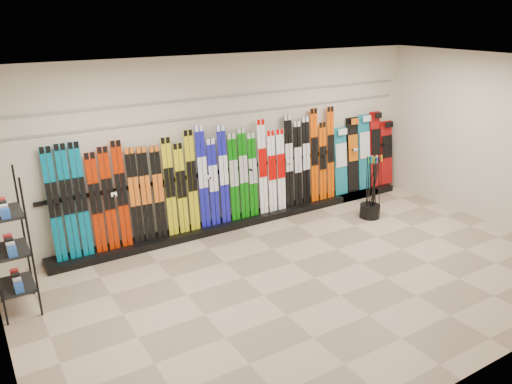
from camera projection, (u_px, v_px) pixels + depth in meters
floor at (315, 278)px, 7.26m from camera, size 8.00×8.00×0.00m
back_wall at (230, 142)px, 8.74m from camera, size 8.00×0.00×8.00m
right_wall at (499, 142)px, 8.72m from camera, size 0.00×5.00×5.00m
ceiling at (324, 67)px, 6.23m from camera, size 8.00×8.00×0.00m
ski_rack_base at (248, 219)px, 9.17m from camera, size 8.00×0.40×0.12m
skis at (213, 179)px, 8.56m from camera, size 5.37×0.18×1.82m
snowboards at (364, 154)px, 10.37m from camera, size 1.60×0.24×1.58m
accessory_rack at (10, 244)px, 6.20m from camera, size 0.40×0.60×1.85m
pole_bin at (370, 211)px, 9.36m from camera, size 0.38×0.38×0.25m
ski_poles at (373, 187)px, 9.17m from camera, size 0.37×0.24×1.18m
slatwall_rail_0 at (230, 114)px, 8.56m from camera, size 7.60×0.02×0.03m
slatwall_rail_1 at (230, 96)px, 8.45m from camera, size 7.60×0.02×0.03m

